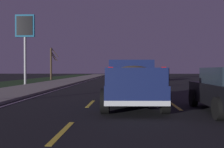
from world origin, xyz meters
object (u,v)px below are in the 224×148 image
Objects in this scene: gas_price_sign at (25,32)px; pickup_truck at (132,82)px; sedan_silver at (152,75)px; bare_tree_far at (51,63)px.

pickup_truck is at bearing -147.21° from gas_price_sign.
sedan_silver is (26.18, -3.42, -0.20)m from pickup_truck.
sedan_silver is 0.64× the size of gas_price_sign.
pickup_truck reaches higher than sedan_silver.
pickup_truck is 1.24× the size of sedan_silver.
pickup_truck is at bearing -159.05° from bare_tree_far.
sedan_silver is at bearing -99.41° from bare_tree_far.
gas_price_sign is at bearing -176.18° from bare_tree_far.
gas_price_sign is 13.23m from bare_tree_far.
gas_price_sign reaches higher than bare_tree_far.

